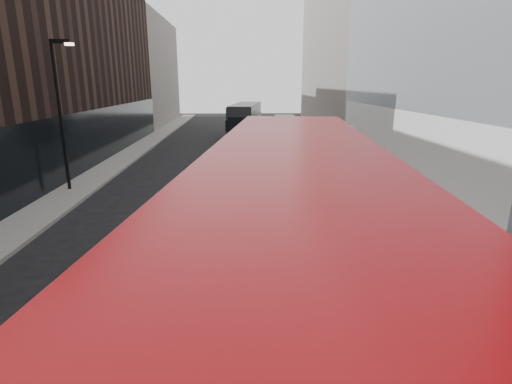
{
  "coord_description": "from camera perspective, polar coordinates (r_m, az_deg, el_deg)",
  "views": [
    {
      "loc": [
        0.16,
        -1.54,
        5.26
      ],
      "look_at": [
        0.58,
        8.47,
        2.5
      ],
      "focal_mm": 28.0,
      "sensor_mm": 36.0,
      "label": 1
    }
  ],
  "objects": [
    {
      "name": "sidewalk_right",
      "position": [
        28.02,
        12.86,
        4.35
      ],
      "size": [
        3.0,
        80.0,
        0.15
      ],
      "primitive_type": "cube",
      "color": "slate",
      "rests_on": "ground"
    },
    {
      "name": "sidewalk_left",
      "position": [
        28.24,
        -19.21,
        3.96
      ],
      "size": [
        2.0,
        80.0,
        0.15
      ],
      "primitive_type": "cube",
      "color": "slate",
      "rests_on": "ground"
    },
    {
      "name": "building_victorian",
      "position": [
        47.1,
        12.15,
        20.44
      ],
      "size": [
        6.5,
        24.0,
        21.0
      ],
      "color": "slate",
      "rests_on": "ground"
    },
    {
      "name": "building_left_mid",
      "position": [
        33.67,
        -23.78,
        17.13
      ],
      "size": [
        5.0,
        24.0,
        14.0
      ],
      "primitive_type": "cube",
      "color": "black",
      "rests_on": "ground"
    },
    {
      "name": "building_left_far",
      "position": [
        54.81,
        -15.32,
        16.18
      ],
      "size": [
        5.0,
        20.0,
        13.0
      ],
      "primitive_type": "cube",
      "color": "slate",
      "rests_on": "ground"
    },
    {
      "name": "street_lamp",
      "position": [
        21.28,
        -26.1,
        10.97
      ],
      "size": [
        1.06,
        0.22,
        7.0
      ],
      "color": "black",
      "rests_on": "sidewalk_left"
    },
    {
      "name": "red_bus",
      "position": [
        6.19,
        5.36,
        -11.76
      ],
      "size": [
        3.83,
        11.08,
        4.4
      ],
      "rotation": [
        0.0,
        0.0,
        -0.12
      ],
      "color": "#B30B10",
      "rests_on": "ground"
    },
    {
      "name": "grey_bus",
      "position": [
        40.25,
        -1.52,
        10.35
      ],
      "size": [
        3.7,
        10.13,
        3.22
      ],
      "rotation": [
        0.0,
        0.0,
        -0.14
      ],
      "color": "black",
      "rests_on": "ground"
    },
    {
      "name": "car_a",
      "position": [
        22.04,
        0.12,
        3.4
      ],
      "size": [
        1.96,
        4.11,
        1.36
      ],
      "primitive_type": "imported",
      "rotation": [
        0.0,
        0.0,
        0.09
      ],
      "color": "black",
      "rests_on": "ground"
    },
    {
      "name": "car_b",
      "position": [
        20.09,
        -0.04,
        2.1
      ],
      "size": [
        1.57,
        3.93,
        1.27
      ],
      "primitive_type": "imported",
      "rotation": [
        0.0,
        0.0,
        -0.06
      ],
      "color": "#9799A0",
      "rests_on": "ground"
    },
    {
      "name": "car_c",
      "position": [
        26.06,
        3.24,
        5.39
      ],
      "size": [
        2.41,
        5.24,
        1.48
      ],
      "primitive_type": "imported",
      "rotation": [
        0.0,
        0.0,
        0.07
      ],
      "color": "black",
      "rests_on": "ground"
    }
  ]
}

